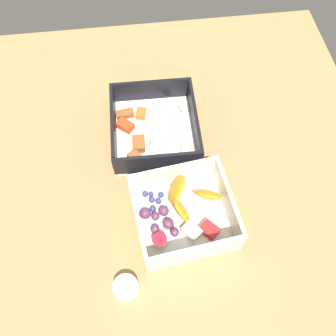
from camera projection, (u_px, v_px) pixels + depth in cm
name	position (u px, v px, depth cm)	size (l,w,h in cm)	color
table_surface	(166.00, 173.00, 66.26)	(80.00, 80.00, 2.00)	#9E7547
pasta_container	(155.00, 128.00, 67.88)	(17.61, 16.25, 5.47)	white
fruit_bowl	(182.00, 213.00, 58.97)	(16.29, 17.21, 6.27)	silver
paper_cup_liner	(126.00, 288.00, 54.36)	(3.92, 3.92, 1.97)	white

